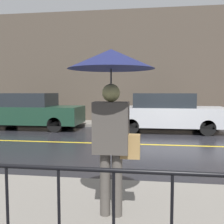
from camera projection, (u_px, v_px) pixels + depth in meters
The scene contains 7 objects.
ground_plane at pixel (175, 145), 8.18m from camera, with size 80.00×80.00×0.00m, color black.
sidewalk_far at pixel (166, 125), 12.73m from camera, with size 28.00×1.76×0.12m.
lane_marking at pixel (175, 145), 8.18m from camera, with size 25.20×0.12×0.01m.
building_storefront at pixel (165, 67), 13.51m from camera, with size 28.00×0.30×5.90m.
pedestrian at pixel (112, 84), 3.20m from camera, with size 1.07×1.07×2.09m.
car_dark_green at pixel (30, 111), 11.73m from camera, with size 4.56×1.83×1.60m.
car_silver at pixel (166, 112), 10.89m from camera, with size 4.65×1.87×1.60m.
Camera 1 is at (-0.82, -8.26, 1.70)m, focal length 42.00 mm.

